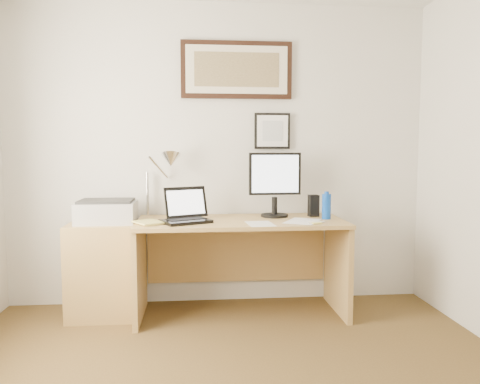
{
  "coord_description": "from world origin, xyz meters",
  "views": [
    {
      "loc": [
        -0.19,
        -1.94,
        1.29
      ],
      "look_at": [
        0.13,
        1.43,
        0.99
      ],
      "focal_mm": 35.0,
      "sensor_mm": 36.0,
      "label": 1
    }
  ],
  "objects": [
    {
      "name": "speaker",
      "position": [
        0.76,
        1.77,
        0.84
      ],
      "size": [
        0.09,
        0.08,
        0.18
      ],
      "primitive_type": "cube",
      "rotation": [
        0.0,
        0.0,
        0.13
      ],
      "color": "black",
      "rests_on": "desk"
    },
    {
      "name": "paper_sheet_a",
      "position": [
        0.27,
        1.42,
        0.75
      ],
      "size": [
        0.21,
        0.28,
        0.0
      ],
      "primitive_type": "cube",
      "rotation": [
        0.0,
        0.0,
        0.1
      ],
      "color": "silver",
      "rests_on": "desk"
    },
    {
      "name": "picture_large",
      "position": [
        0.15,
        1.97,
        1.95
      ],
      "size": [
        0.92,
        0.04,
        0.47
      ],
      "color": "black",
      "rests_on": "wall_back"
    },
    {
      "name": "desk",
      "position": [
        0.15,
        1.72,
        0.51
      ],
      "size": [
        1.6,
        0.7,
        0.75
      ],
      "color": "#A37E44",
      "rests_on": "floor"
    },
    {
      "name": "picture_small",
      "position": [
        0.45,
        1.97,
        1.45
      ],
      "size": [
        0.3,
        0.03,
        0.3
      ],
      "color": "black",
      "rests_on": "wall_back"
    },
    {
      "name": "lcd_monitor",
      "position": [
        0.44,
        1.77,
        1.04
      ],
      "size": [
        0.42,
        0.22,
        0.52
      ],
      "color": "black",
      "rests_on": "desk"
    },
    {
      "name": "sticky_pad",
      "position": [
        0.68,
        1.4,
        0.76
      ],
      "size": [
        0.09,
        0.09,
        0.01
      ],
      "primitive_type": "cube",
      "rotation": [
        0.0,
        0.0,
        0.28
      ],
      "color": "#FFFC78",
      "rests_on": "desk"
    },
    {
      "name": "laptop",
      "position": [
        -0.27,
        1.57,
        0.81
      ],
      "size": [
        0.41,
        0.42,
        0.26
      ],
      "color": "black",
      "rests_on": "desk"
    },
    {
      "name": "wall_back",
      "position": [
        0.0,
        2.0,
        1.25
      ],
      "size": [
        3.5,
        0.02,
        2.5
      ],
      "primitive_type": "cube",
      "color": "silver",
      "rests_on": "ground"
    },
    {
      "name": "printer",
      "position": [
        -0.88,
        1.71,
        0.82
      ],
      "size": [
        0.44,
        0.34,
        0.18
      ],
      "color": "#A9A9AC",
      "rests_on": "side_cabinet"
    },
    {
      "name": "water_bottle",
      "position": [
        0.83,
        1.62,
        0.85
      ],
      "size": [
        0.07,
        0.07,
        0.2
      ],
      "primitive_type": "cylinder",
      "color": "#0D45B5",
      "rests_on": "desk"
    },
    {
      "name": "bottle_cap",
      "position": [
        0.83,
        1.62,
        0.96
      ],
      "size": [
        0.04,
        0.04,
        0.02
      ],
      "primitive_type": "cylinder",
      "color": "#0D45B5",
      "rests_on": "water_bottle"
    },
    {
      "name": "paper_sheet_b",
      "position": [
        0.61,
        1.5,
        0.75
      ],
      "size": [
        0.35,
        0.38,
        0.0
      ],
      "primitive_type": "cube",
      "rotation": [
        0.0,
        0.0,
        -0.51
      ],
      "color": "silver",
      "rests_on": "desk"
    },
    {
      "name": "desk_lamp",
      "position": [
        -0.41,
        1.81,
        1.19
      ],
      "size": [
        0.29,
        0.27,
        0.53
      ],
      "color": "silver",
      "rests_on": "desk"
    },
    {
      "name": "side_cabinet",
      "position": [
        -0.92,
        1.68,
        0.36
      ],
      "size": [
        0.5,
        0.4,
        0.73
      ],
      "primitive_type": "cube",
      "color": "#A37E44",
      "rests_on": "floor"
    },
    {
      "name": "marker_pen",
      "position": [
        0.69,
        1.4,
        0.76
      ],
      "size": [
        0.14,
        0.06,
        0.02
      ],
      "primitive_type": "cylinder",
      "rotation": [
        0.0,
        1.57,
        0.35
      ],
      "color": "white",
      "rests_on": "desk"
    },
    {
      "name": "book",
      "position": [
        -0.62,
        1.46,
        0.76
      ],
      "size": [
        0.27,
        0.29,
        0.02
      ],
      "primitive_type": "imported",
      "rotation": [
        0.0,
        0.0,
        0.57
      ],
      "color": "#D1C662",
      "rests_on": "desk"
    }
  ]
}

